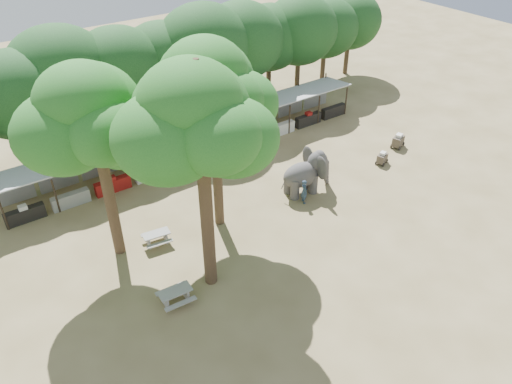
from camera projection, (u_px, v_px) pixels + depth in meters
ground at (322, 257)px, 27.80m from camera, size 100.00×100.00×0.00m
vendor_stalls at (198, 141)px, 36.44m from camera, size 28.00×2.99×2.80m
yard_tree_left at (89, 119)px, 23.65m from camera, size 7.10×6.90×11.02m
yard_tree_center at (195, 123)px, 21.13m from camera, size 7.10×6.90×12.04m
yard_tree_back at (209, 90)px, 25.63m from camera, size 7.10×6.90×11.36m
backdrop_trees at (160, 63)px, 37.45m from camera, size 46.46×5.95×8.33m
elephant at (307, 173)px, 32.45m from camera, size 3.69×2.79×2.78m
handler at (304, 191)px, 31.66m from camera, size 0.56×0.69×1.67m
picnic_table_near at (176, 295)px, 24.73m from camera, size 1.73×1.57×0.82m
picnic_table_far at (157, 237)px, 28.47m from camera, size 1.70×1.57×0.76m
cart_front at (382, 158)px, 35.84m from camera, size 1.10×0.90×0.93m
cart_back at (398, 141)px, 37.78m from camera, size 1.29×1.06×1.09m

